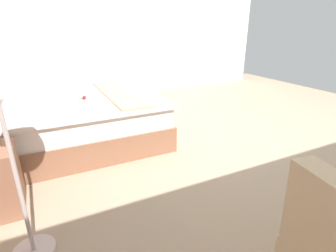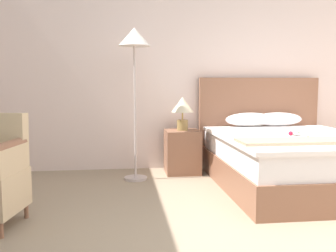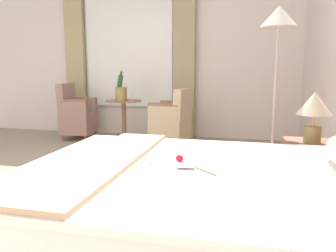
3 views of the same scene
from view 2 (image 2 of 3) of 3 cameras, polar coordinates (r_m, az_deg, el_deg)
name	(u,v)px [view 2 (image 2 of 3)]	position (r m, az deg, el deg)	size (l,w,h in m)	color
wall_headboard_side	(202,55)	(5.28, 5.27, 10.69)	(6.35, 0.12, 3.12)	silver
bed	(290,157)	(4.48, 18.03, -4.44)	(1.68, 2.16, 1.25)	brown
nightstand	(182,152)	(4.89, 2.19, -3.93)	(0.46, 0.43, 0.56)	brown
bedside_lamp	(182,108)	(4.82, 2.22, 2.83)	(0.29, 0.29, 0.43)	olive
floor_lamp_brass	(134,50)	(4.50, -5.13, 11.50)	(0.38, 0.38, 1.81)	#BEADA9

